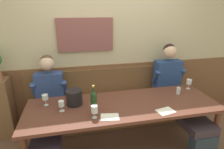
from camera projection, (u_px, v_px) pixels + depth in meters
name	position (u px, v px, depth m)	size (l,w,h in m)	color
room_wall_back	(109.00, 40.00, 3.05)	(6.80, 0.12, 2.80)	beige
wood_wainscot_panel	(110.00, 92.00, 3.31)	(6.80, 0.03, 1.00)	brown
wall_bench	(112.00, 108.00, 3.19)	(2.77, 0.42, 0.94)	brown
dining_table	(123.00, 109.00, 2.45)	(2.47, 0.82, 0.72)	brown
person_center_left_seat	(49.00, 108.00, 2.55)	(0.51, 1.24, 1.26)	#34343E
person_right_seat	(176.00, 92.00, 2.94)	(0.54, 1.25, 1.35)	#273441
ice_bucket	(74.00, 97.00, 2.39)	(0.21, 0.21, 0.20)	black
wine_bottle_clear_water	(94.00, 101.00, 2.21)	(0.08, 0.08, 0.34)	#1D3A1C
wine_glass_near_bucket	(189.00, 82.00, 2.85)	(0.08, 0.08, 0.15)	silver
wine_glass_center_rear	(61.00, 104.00, 2.24)	(0.07, 0.07, 0.13)	silver
wine_glass_right_end	(45.00, 98.00, 2.37)	(0.08, 0.08, 0.15)	silver
wine_glass_left_end	(94.00, 109.00, 2.10)	(0.08, 0.08, 0.15)	silver
water_tumbler_left	(178.00, 91.00, 2.70)	(0.06, 0.06, 0.10)	silver
tasting_sheet_left_guest	(166.00, 111.00, 2.27)	(0.21, 0.15, 0.00)	white
tasting_sheet_right_guest	(110.00, 117.00, 2.14)	(0.21, 0.15, 0.00)	white
corner_pedestal	(3.00, 108.00, 2.82)	(0.28, 0.28, 0.93)	brown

